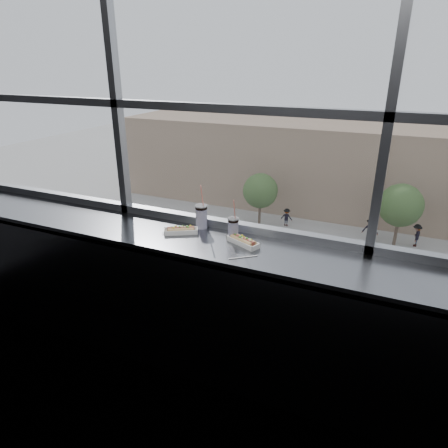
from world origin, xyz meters
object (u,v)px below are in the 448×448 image
at_px(car_near_c, 367,318).
at_px(pedestrian_c, 417,233).
at_px(tree_center, 401,205).
at_px(hotdog_tray_left, 181,230).
at_px(soda_cup_right, 233,227).
at_px(soda_cup_left, 201,215).
at_px(wrapper, 166,233).
at_px(loose_straw, 243,257).
at_px(tree_left, 260,191).
at_px(hotdog_tray_right, 243,241).
at_px(car_far_a, 241,231).
at_px(pedestrian_b, 371,228).
at_px(car_near_a, 148,267).
at_px(pedestrian_a, 287,216).
at_px(car_far_b, 367,253).

relative_size(car_near_c, pedestrian_c, 2.87).
relative_size(pedestrian_c, tree_center, 0.43).
height_order(hotdog_tray_left, car_near_c, hotdog_tray_left).
xyz_separation_m(soda_cup_right, pedestrian_c, (3.22, 28.98, -11.07)).
bearing_deg(soda_cup_left, wrapper, -129.65).
relative_size(soda_cup_right, loose_straw, 1.53).
relative_size(soda_cup_right, tree_left, 0.07).
distance_m(hotdog_tray_right, tree_center, 29.59).
bearing_deg(car_far_a, car_near_c, -133.16).
distance_m(soda_cup_left, car_near_c, 19.58).
height_order(pedestrian_b, tree_left, tree_left).
distance_m(hotdog_tray_left, loose_straw, 0.61).
bearing_deg(tree_center, soda_cup_left, -94.17).
distance_m(hotdog_tray_left, car_near_a, 23.06).
bearing_deg(soda_cup_left, pedestrian_b, 89.61).
bearing_deg(soda_cup_right, car_far_a, 111.09).
xyz_separation_m(pedestrian_a, tree_left, (-2.20, -0.78, 2.16)).
bearing_deg(tree_left, loose_straw, -71.79).
height_order(soda_cup_right, loose_straw, soda_cup_right).
relative_size(soda_cup_right, car_near_c, 0.05).
distance_m(car_far_b, pedestrian_c, 5.76).
distance_m(hotdog_tray_right, car_far_a, 28.28).
height_order(car_far_a, pedestrian_a, car_far_a).
xyz_separation_m(car_far_a, pedestrian_b, (9.21, 4.37, 0.17)).
distance_m(hotdog_tray_left, pedestrian_c, 31.28).
height_order(soda_cup_right, car_far_b, soda_cup_right).
xyz_separation_m(hotdog_tray_left, car_near_a, (-12.11, 16.24, -11.03)).
bearing_deg(car_near_a, soda_cup_right, -141.71).
bearing_deg(pedestrian_b, soda_cup_left, -90.39).
bearing_deg(car_near_a, hotdog_tray_right, -141.60).
height_order(soda_cup_left, wrapper, soda_cup_left).
relative_size(loose_straw, tree_center, 0.04).
relative_size(hotdog_tray_left, car_near_c, 0.04).
distance_m(hotdog_tray_left, hotdog_tray_right, 0.50).
xyz_separation_m(hotdog_tray_left, pedestrian_b, (0.29, 28.61, -10.94)).
distance_m(loose_straw, car_far_b, 26.83).
xyz_separation_m(car_far_b, car_far_a, (-9.38, 0.00, 0.00)).
height_order(hotdog_tray_right, tree_left, hotdog_tray_right).
bearing_deg(car_near_c, pedestrian_a, 34.71).
distance_m(car_far_b, pedestrian_a, 8.50).
height_order(car_near_c, pedestrian_b, pedestrian_b).
bearing_deg(car_near_a, wrapper, -143.04).
bearing_deg(car_near_c, hotdog_tray_left, 178.90).
height_order(car_far_b, tree_left, tree_left).
height_order(hotdog_tray_right, pedestrian_a, hotdog_tray_right).
xyz_separation_m(hotdog_tray_right, tree_center, (1.64, 28.23, -8.71)).
xyz_separation_m(hotdog_tray_left, soda_cup_left, (0.09, 0.16, 0.08)).
height_order(soda_cup_right, pedestrian_b, soda_cup_right).
height_order(soda_cup_right, pedestrian_a, soda_cup_right).
relative_size(wrapper, pedestrian_c, 0.04).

